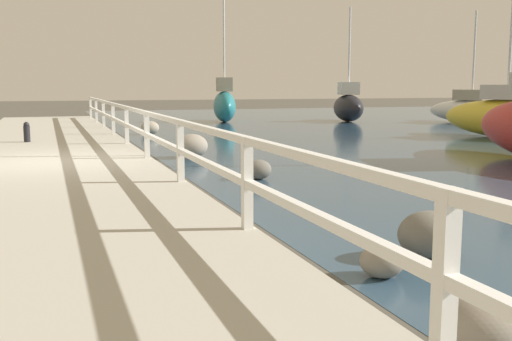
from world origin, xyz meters
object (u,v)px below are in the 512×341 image
sailboat_black (348,106)px  sailboat_white (471,110)px  sailboat_yellow (506,116)px  mooring_bollard (27,132)px  sailboat_teal (224,105)px

sailboat_black → sailboat_white: size_ratio=0.96×
sailboat_white → sailboat_yellow: bearing=-126.1°
mooring_bollard → sailboat_teal: bearing=51.4°
sailboat_yellow → sailboat_white: 8.01m
sailboat_teal → sailboat_black: bearing=-3.4°
sailboat_yellow → mooring_bollard: bearing=166.0°
mooring_bollard → sailboat_teal: 13.58m
sailboat_yellow → sailboat_teal: (-6.31, 11.46, 0.11)m
sailboat_black → sailboat_white: sailboat_black is taller
sailboat_white → sailboat_teal: size_ratio=0.93×
mooring_bollard → sailboat_black: 16.85m
sailboat_black → sailboat_teal: 5.94m
mooring_bollard → sailboat_yellow: size_ratio=0.08×
sailboat_white → mooring_bollard: bearing=-167.4°
sailboat_yellow → sailboat_black: size_ratio=1.23×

